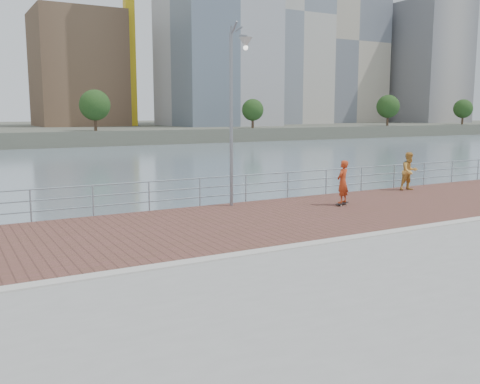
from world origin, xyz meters
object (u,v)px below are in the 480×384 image
skateboarder (343,182)px  bystander (409,171)px  street_lamp (237,83)px  guardrail (175,191)px

skateboarder → bystander: (5.34, 1.61, -0.04)m
street_lamp → skateboarder: size_ratio=3.94×
skateboarder → street_lamp: bearing=-46.4°
skateboarder → bystander: bearing=172.8°
guardrail → bystander: (11.30, -0.94, 0.21)m
street_lamp → bystander: 9.90m
skateboarder → bystander: 5.57m
street_lamp → skateboarder: (3.82, -1.57, -3.74)m
street_lamp → bystander: street_lamp is taller
guardrail → bystander: 11.34m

